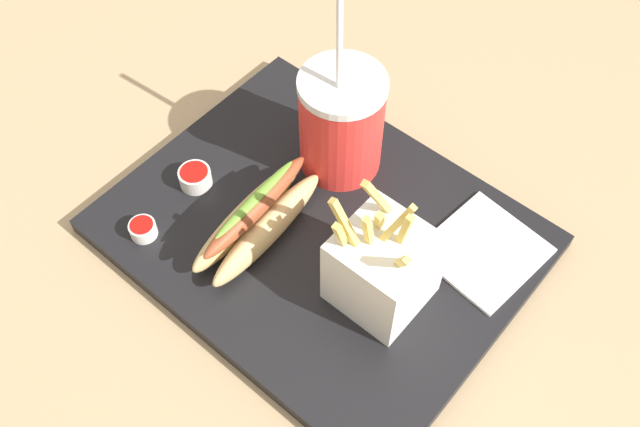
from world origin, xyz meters
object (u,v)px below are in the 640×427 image
at_px(fries_basket, 383,268).
at_px(hot_dog_1, 258,218).
at_px(napkin_stack, 484,251).
at_px(soda_cup, 341,123).
at_px(ketchup_cup_1, 143,229).
at_px(ketchup_cup_2, 195,177).

height_order(fries_basket, hot_dog_1, fries_basket).
bearing_deg(napkin_stack, hot_dog_1, 34.25).
bearing_deg(soda_cup, ketchup_cup_1, 66.06).
bearing_deg(hot_dog_1, napkin_stack, -145.75).
bearing_deg(napkin_stack, soda_cup, 0.69).
bearing_deg(soda_cup, napkin_stack, -179.31).
xyz_separation_m(fries_basket, ketchup_cup_1, (0.25, 0.11, -0.04)).
bearing_deg(fries_basket, soda_cup, -37.45).
height_order(soda_cup, ketchup_cup_2, soda_cup).
relative_size(fries_basket, napkin_stack, 1.39).
height_order(soda_cup, napkin_stack, soda_cup).
xyz_separation_m(hot_dog_1, napkin_stack, (-0.21, -0.14, -0.02)).
bearing_deg(ketchup_cup_2, fries_basket, -174.57).
height_order(ketchup_cup_1, ketchup_cup_2, ketchup_cup_2).
distance_m(fries_basket, ketchup_cup_1, 0.28).
bearing_deg(soda_cup, fries_basket, 142.55).
bearing_deg(napkin_stack, ketchup_cup_1, 36.77).
relative_size(soda_cup, ketchup_cup_2, 6.18).
bearing_deg(napkin_stack, ketchup_cup_2, 24.11).
relative_size(hot_dog_1, napkin_stack, 1.57).
bearing_deg(soda_cup, hot_dog_1, 88.57).
bearing_deg(ketchup_cup_1, soda_cup, -113.94).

